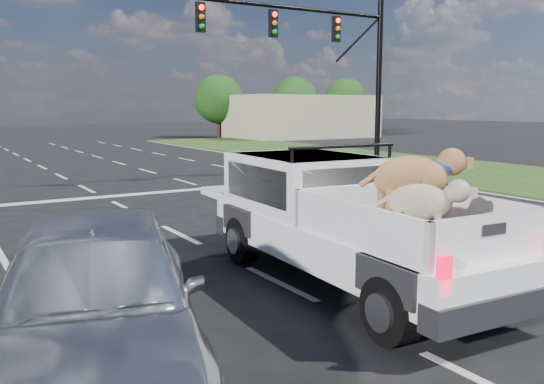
{
  "coord_description": "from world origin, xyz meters",
  "views": [
    {
      "loc": [
        -6.38,
        -7.31,
        2.75
      ],
      "look_at": [
        -0.67,
        2.0,
        1.1
      ],
      "focal_mm": 38.0,
      "sensor_mm": 36.0,
      "label": 1
    }
  ],
  "objects_px": {
    "traffic_signal": "(332,52)",
    "pickup_truck": "(345,218)",
    "black_coupe": "(404,203)",
    "silver_sedan": "(96,297)"
  },
  "relations": [
    {
      "from": "pickup_truck",
      "to": "black_coupe",
      "type": "relative_size",
      "value": 1.18
    },
    {
      "from": "traffic_signal",
      "to": "black_coupe",
      "type": "relative_size",
      "value": 1.84
    },
    {
      "from": "pickup_truck",
      "to": "black_coupe",
      "type": "xyz_separation_m",
      "value": [
        3.03,
        1.8,
        -0.3
      ]
    },
    {
      "from": "traffic_signal",
      "to": "silver_sedan",
      "type": "bearing_deg",
      "value": -135.03
    },
    {
      "from": "pickup_truck",
      "to": "silver_sedan",
      "type": "distance_m",
      "value": 4.36
    },
    {
      "from": "pickup_truck",
      "to": "black_coupe",
      "type": "bearing_deg",
      "value": 33.88
    },
    {
      "from": "pickup_truck",
      "to": "black_coupe",
      "type": "height_order",
      "value": "pickup_truck"
    },
    {
      "from": "traffic_signal",
      "to": "black_coupe",
      "type": "bearing_deg",
      "value": -118.71
    },
    {
      "from": "pickup_truck",
      "to": "silver_sedan",
      "type": "relative_size",
      "value": 1.16
    },
    {
      "from": "traffic_signal",
      "to": "pickup_truck",
      "type": "height_order",
      "value": "traffic_signal"
    }
  ]
}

